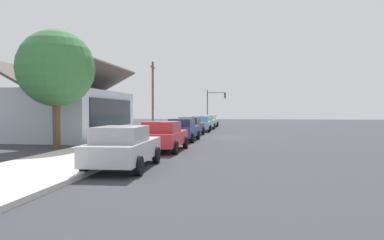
{
  "coord_description": "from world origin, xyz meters",
  "views": [
    {
      "loc": [
        -28.83,
        -1.51,
        2.17
      ],
      "look_at": [
        2.47,
        2.89,
        1.32
      ],
      "focal_mm": 33.41,
      "sensor_mm": 36.0,
      "label": 1
    }
  ],
  "objects_px": {
    "shade_tree": "(56,69)",
    "fire_hydrant_red": "(170,131)",
    "car_silver": "(124,147)",
    "car_ivory": "(211,120)",
    "utility_pole_wooden": "(153,94)",
    "car_skyblue": "(201,124)",
    "traffic_light_main": "(214,102)",
    "car_navy": "(183,130)",
    "car_charcoal": "(191,126)",
    "car_seafoam": "(207,122)",
    "car_cherry": "(164,136)"
  },
  "relations": [
    {
      "from": "shade_tree",
      "to": "fire_hydrant_red",
      "type": "xyz_separation_m",
      "value": [
        9.14,
        -4.74,
        -4.04
      ]
    },
    {
      "from": "fire_hydrant_red",
      "to": "car_silver",
      "type": "bearing_deg",
      "value": -174.95
    },
    {
      "from": "car_silver",
      "to": "fire_hydrant_red",
      "type": "bearing_deg",
      "value": 3.21
    },
    {
      "from": "shade_tree",
      "to": "car_silver",
      "type": "bearing_deg",
      "value": -135.84
    },
    {
      "from": "car_ivory",
      "to": "utility_pole_wooden",
      "type": "height_order",
      "value": "utility_pole_wooden"
    },
    {
      "from": "car_skyblue",
      "to": "utility_pole_wooden",
      "type": "distance_m",
      "value": 6.52
    },
    {
      "from": "traffic_light_main",
      "to": "car_silver",
      "type": "bearing_deg",
      "value": 179.58
    },
    {
      "from": "car_navy",
      "to": "car_charcoal",
      "type": "distance_m",
      "value": 5.38
    },
    {
      "from": "car_ivory",
      "to": "utility_pole_wooden",
      "type": "relative_size",
      "value": 0.62
    },
    {
      "from": "car_seafoam",
      "to": "utility_pole_wooden",
      "type": "relative_size",
      "value": 0.66
    },
    {
      "from": "car_seafoam",
      "to": "car_ivory",
      "type": "relative_size",
      "value": 1.06
    },
    {
      "from": "shade_tree",
      "to": "fire_hydrant_red",
      "type": "relative_size",
      "value": 9.47
    },
    {
      "from": "car_navy",
      "to": "fire_hydrant_red",
      "type": "xyz_separation_m",
      "value": [
        3.19,
        1.56,
        -0.32
      ]
    },
    {
      "from": "utility_pole_wooden",
      "to": "shade_tree",
      "type": "bearing_deg",
      "value": 177.8
    },
    {
      "from": "car_silver",
      "to": "car_skyblue",
      "type": "height_order",
      "value": "same"
    },
    {
      "from": "car_charcoal",
      "to": "utility_pole_wooden",
      "type": "bearing_deg",
      "value": 35.92
    },
    {
      "from": "fire_hydrant_red",
      "to": "traffic_light_main",
      "type": "bearing_deg",
      "value": -3.86
    },
    {
      "from": "car_charcoal",
      "to": "car_ivory",
      "type": "height_order",
      "value": "same"
    },
    {
      "from": "car_navy",
      "to": "shade_tree",
      "type": "relative_size",
      "value": 0.67
    },
    {
      "from": "car_skyblue",
      "to": "traffic_light_main",
      "type": "xyz_separation_m",
      "value": [
        16.18,
        -0.17,
        2.68
      ]
    },
    {
      "from": "car_navy",
      "to": "car_charcoal",
      "type": "bearing_deg",
      "value": 3.91
    },
    {
      "from": "car_silver",
      "to": "utility_pole_wooden",
      "type": "distance_m",
      "value": 26.22
    },
    {
      "from": "traffic_light_main",
      "to": "utility_pole_wooden",
      "type": "relative_size",
      "value": 0.69
    },
    {
      "from": "car_cherry",
      "to": "traffic_light_main",
      "type": "xyz_separation_m",
      "value": [
        34.13,
        -0.09,
        2.68
      ]
    },
    {
      "from": "traffic_light_main",
      "to": "car_cherry",
      "type": "bearing_deg",
      "value": 179.84
    },
    {
      "from": "car_charcoal",
      "to": "car_skyblue",
      "type": "xyz_separation_m",
      "value": [
        6.25,
        -0.16,
        0.0
      ]
    },
    {
      "from": "traffic_light_main",
      "to": "fire_hydrant_red",
      "type": "distance_m",
      "value": 24.85
    },
    {
      "from": "car_cherry",
      "to": "utility_pole_wooden",
      "type": "bearing_deg",
      "value": 16.9
    },
    {
      "from": "car_charcoal",
      "to": "fire_hydrant_red",
      "type": "distance_m",
      "value": 2.58
    },
    {
      "from": "car_seafoam",
      "to": "utility_pole_wooden",
      "type": "xyz_separation_m",
      "value": [
        -4.19,
        5.53,
        3.11
      ]
    },
    {
      "from": "car_charcoal",
      "to": "car_seafoam",
      "type": "xyz_separation_m",
      "value": [
        12.06,
        -0.19,
        0.0
      ]
    },
    {
      "from": "car_silver",
      "to": "car_charcoal",
      "type": "relative_size",
      "value": 0.97
    },
    {
      "from": "car_skyblue",
      "to": "car_charcoal",
      "type": "bearing_deg",
      "value": 176.1
    },
    {
      "from": "car_silver",
      "to": "car_ivory",
      "type": "xyz_separation_m",
      "value": [
        35.4,
        -0.12,
        -0.0
      ]
    },
    {
      "from": "car_navy",
      "to": "car_charcoal",
      "type": "xyz_separation_m",
      "value": [
        5.38,
        0.23,
        0.0
      ]
    },
    {
      "from": "car_cherry",
      "to": "utility_pole_wooden",
      "type": "height_order",
      "value": "utility_pole_wooden"
    },
    {
      "from": "car_seafoam",
      "to": "car_ivory",
      "type": "distance_m",
      "value": 5.73
    },
    {
      "from": "fire_hydrant_red",
      "to": "shade_tree",
      "type": "bearing_deg",
      "value": 152.6
    },
    {
      "from": "car_cherry",
      "to": "car_seafoam",
      "type": "distance_m",
      "value": 23.76
    },
    {
      "from": "car_navy",
      "to": "car_seafoam",
      "type": "bearing_deg",
      "value": 1.62
    },
    {
      "from": "shade_tree",
      "to": "car_skyblue",
      "type": "bearing_deg",
      "value": -19.52
    },
    {
      "from": "car_cherry",
      "to": "car_ivory",
      "type": "relative_size",
      "value": 1.01
    },
    {
      "from": "car_skyblue",
      "to": "car_seafoam",
      "type": "xyz_separation_m",
      "value": [
        5.82,
        -0.04,
        0.0
      ]
    },
    {
      "from": "car_seafoam",
      "to": "fire_hydrant_red",
      "type": "distance_m",
      "value": 14.33
    },
    {
      "from": "shade_tree",
      "to": "car_charcoal",
      "type": "bearing_deg",
      "value": -28.21
    },
    {
      "from": "car_navy",
      "to": "fire_hydrant_red",
      "type": "relative_size",
      "value": 6.34
    },
    {
      "from": "car_charcoal",
      "to": "shade_tree",
      "type": "distance_m",
      "value": 13.37
    },
    {
      "from": "car_navy",
      "to": "shade_tree",
      "type": "bearing_deg",
      "value": 134.85
    },
    {
      "from": "car_navy",
      "to": "car_seafoam",
      "type": "distance_m",
      "value": 17.44
    },
    {
      "from": "car_silver",
      "to": "car_skyblue",
      "type": "bearing_deg",
      "value": -2.16
    }
  ]
}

